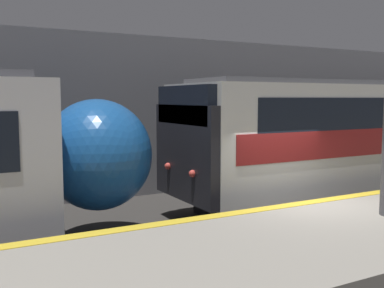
{
  "coord_description": "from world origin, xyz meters",
  "views": [
    {
      "loc": [
        -6.87,
        -7.32,
        3.28
      ],
      "look_at": [
        -2.36,
        1.02,
        2.31
      ],
      "focal_mm": 42.0,
      "sensor_mm": 36.0,
      "label": 1
    }
  ],
  "objects": [
    {
      "name": "ground_plane",
      "position": [
        0.0,
        0.0,
        0.0
      ],
      "size": [
        120.0,
        120.0,
        0.0
      ],
      "primitive_type": "plane",
      "color": "#33302D"
    },
    {
      "name": "station_rear_barrier",
      "position": [
        0.0,
        6.7,
        2.67
      ],
      "size": [
        50.0,
        0.15,
        5.34
      ],
      "color": "gray",
      "rests_on": "ground"
    },
    {
      "name": "platform",
      "position": [
        0.0,
        -1.8,
        0.52
      ],
      "size": [
        40.0,
        3.6,
        1.04
      ],
      "color": "gray",
      "rests_on": "ground"
    }
  ]
}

